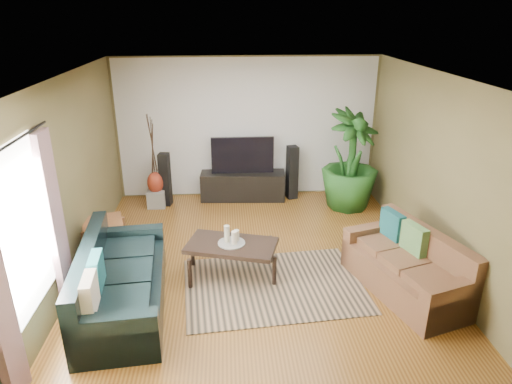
{
  "coord_description": "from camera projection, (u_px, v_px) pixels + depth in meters",
  "views": [
    {
      "loc": [
        -0.41,
        -5.82,
        3.47
      ],
      "look_at": [
        0.0,
        0.2,
        1.05
      ],
      "focal_mm": 32.0,
      "sensor_mm": 36.0,
      "label": 1
    }
  ],
  "objects": [
    {
      "name": "floor",
      "position": [
        257.0,
        263.0,
        6.71
      ],
      "size": [
        5.5,
        5.5,
        0.0
      ],
      "primitive_type": "plane",
      "color": "brown",
      "rests_on": "ground"
    },
    {
      "name": "ceiling",
      "position": [
        257.0,
        76.0,
        5.7
      ],
      "size": [
        5.5,
        5.5,
        0.0
      ],
      "primitive_type": "plane",
      "rotation": [
        3.14,
        0.0,
        0.0
      ],
      "color": "white",
      "rests_on": "ground"
    },
    {
      "name": "wall_back",
      "position": [
        247.0,
        128.0,
        8.75
      ],
      "size": [
        5.0,
        0.0,
        5.0
      ],
      "primitive_type": "plane",
      "rotation": [
        1.57,
        0.0,
        0.0
      ],
      "color": "brown",
      "rests_on": "ground"
    },
    {
      "name": "wall_front",
      "position": [
        281.0,
        294.0,
        3.66
      ],
      "size": [
        5.0,
        0.0,
        5.0
      ],
      "primitive_type": "plane",
      "rotation": [
        -1.57,
        0.0,
        0.0
      ],
      "color": "brown",
      "rests_on": "ground"
    },
    {
      "name": "wall_left",
      "position": [
        69.0,
        181.0,
        6.05
      ],
      "size": [
        0.0,
        5.5,
        5.5
      ],
      "primitive_type": "plane",
      "rotation": [
        1.57,
        0.0,
        1.57
      ],
      "color": "brown",
      "rests_on": "ground"
    },
    {
      "name": "wall_right",
      "position": [
        435.0,
        173.0,
        6.36
      ],
      "size": [
        0.0,
        5.5,
        5.5
      ],
      "primitive_type": "plane",
      "rotation": [
        1.57,
        0.0,
        -1.57
      ],
      "color": "brown",
      "rests_on": "ground"
    },
    {
      "name": "backwall_panel",
      "position": [
        247.0,
        128.0,
        8.74
      ],
      "size": [
        4.9,
        0.0,
        4.9
      ],
      "primitive_type": "plane",
      "rotation": [
        1.57,
        0.0,
        0.0
      ],
      "color": "white",
      "rests_on": "ground"
    },
    {
      "name": "window_pane",
      "position": [
        21.0,
        233.0,
        4.55
      ],
      "size": [
        0.0,
        1.8,
        1.8
      ],
      "primitive_type": "plane",
      "rotation": [
        1.57,
        0.0,
        1.57
      ],
      "color": "white",
      "rests_on": "ground"
    },
    {
      "name": "curtain_far",
      "position": [
        55.0,
        223.0,
        5.34
      ],
      "size": [
        0.08,
        0.35,
        2.2
      ],
      "primitive_type": "cube",
      "color": "gray",
      "rests_on": "ground"
    },
    {
      "name": "curtain_rod",
      "position": [
        8.0,
        146.0,
        4.22
      ],
      "size": [
        0.03,
        1.9,
        0.03
      ],
      "primitive_type": "cylinder",
      "rotation": [
        1.57,
        0.0,
        0.0
      ],
      "color": "black",
      "rests_on": "ground"
    },
    {
      "name": "sofa_left",
      "position": [
        123.0,
        277.0,
        5.59
      ],
      "size": [
        1.15,
        2.27,
        0.85
      ],
      "primitive_type": "cube",
      "rotation": [
        0.0,
        0.0,
        1.67
      ],
      "color": "black",
      "rests_on": "floor"
    },
    {
      "name": "sofa_right",
      "position": [
        406.0,
        263.0,
        5.89
      ],
      "size": [
        1.31,
        1.93,
        0.85
      ],
      "primitive_type": "cube",
      "rotation": [
        0.0,
        0.0,
        -1.26
      ],
      "color": "brown",
      "rests_on": "floor"
    },
    {
      "name": "area_rug",
      "position": [
        274.0,
        285.0,
        6.16
      ],
      "size": [
        2.52,
        1.89,
        0.01
      ],
      "primitive_type": "cube",
      "rotation": [
        0.0,
        0.0,
        0.09
      ],
      "color": "#9C7D5B",
      "rests_on": "floor"
    },
    {
      "name": "coffee_table",
      "position": [
        232.0,
        259.0,
        6.33
      ],
      "size": [
        1.34,
        0.97,
        0.49
      ],
      "primitive_type": "cube",
      "rotation": [
        0.0,
        0.0,
        -0.28
      ],
      "color": "black",
      "rests_on": "floor"
    },
    {
      "name": "candle_tray",
      "position": [
        231.0,
        243.0,
        6.23
      ],
      "size": [
        0.37,
        0.37,
        0.02
      ],
      "primitive_type": "cylinder",
      "color": "gray",
      "rests_on": "coffee_table"
    },
    {
      "name": "candle_tall",
      "position": [
        227.0,
        234.0,
        6.21
      ],
      "size": [
        0.08,
        0.08,
        0.24
      ],
      "primitive_type": "cylinder",
      "color": "beige",
      "rests_on": "candle_tray"
    },
    {
      "name": "candle_mid",
      "position": [
        234.0,
        238.0,
        6.16
      ],
      "size": [
        0.08,
        0.08,
        0.19
      ],
      "primitive_type": "cylinder",
      "color": "white",
      "rests_on": "candle_tray"
    },
    {
      "name": "candle_short",
      "position": [
        236.0,
        235.0,
        6.26
      ],
      "size": [
        0.08,
        0.08,
        0.15
      ],
      "primitive_type": "cylinder",
      "color": "beige",
      "rests_on": "candle_tray"
    },
    {
      "name": "tv_stand",
      "position": [
        243.0,
        185.0,
        8.92
      ],
      "size": [
        1.65,
        0.59,
        0.54
      ],
      "primitive_type": "cube",
      "rotation": [
        0.0,
        0.0,
        -0.06
      ],
      "color": "black",
      "rests_on": "floor"
    },
    {
      "name": "television",
      "position": [
        243.0,
        155.0,
        8.69
      ],
      "size": [
        1.19,
        0.06,
        0.7
      ],
      "primitive_type": "cube",
      "color": "black",
      "rests_on": "tv_stand"
    },
    {
      "name": "speaker_left",
      "position": [
        165.0,
        180.0,
        8.55
      ],
      "size": [
        0.21,
        0.23,
        1.01
      ],
      "primitive_type": "cube",
      "rotation": [
        0.0,
        0.0,
        -0.17
      ],
      "color": "black",
      "rests_on": "floor"
    },
    {
      "name": "speaker_right",
      "position": [
        292.0,
        172.0,
        8.86
      ],
      "size": [
        0.23,
        0.25,
        1.05
      ],
      "primitive_type": "cube",
      "rotation": [
        0.0,
        0.0,
        0.23
      ],
      "color": "black",
      "rests_on": "floor"
    },
    {
      "name": "potted_plant",
      "position": [
        350.0,
        160.0,
        8.31
      ],
      "size": [
        1.44,
        1.44,
        1.83
      ],
      "primitive_type": "imported",
      "rotation": [
        0.0,
        0.0,
        0.69
      ],
      "color": "#1C4F1A",
      "rests_on": "floor"
    },
    {
      "name": "plant_pot",
      "position": [
        347.0,
        200.0,
        8.6
      ],
      "size": [
        0.34,
        0.34,
        0.26
      ],
      "primitive_type": "cylinder",
      "color": "black",
      "rests_on": "floor"
    },
    {
      "name": "pedestal",
      "position": [
        157.0,
        198.0,
        8.6
      ],
      "size": [
        0.33,
        0.33,
        0.33
      ],
      "primitive_type": "cube",
      "rotation": [
        0.0,
        0.0,
        0.01
      ],
      "color": "gray",
      "rests_on": "floor"
    },
    {
      "name": "vase",
      "position": [
        155.0,
        183.0,
        8.48
      ],
      "size": [
        0.3,
        0.3,
        0.42
      ],
      "primitive_type": "ellipsoid",
      "color": "maroon",
      "rests_on": "pedestal"
    },
    {
      "name": "side_table",
      "position": [
        105.0,
        239.0,
        6.79
      ],
      "size": [
        0.69,
        0.69,
        0.59
      ],
      "primitive_type": "cube",
      "rotation": [
        0.0,
        0.0,
        0.28
      ],
      "color": "#945C30",
      "rests_on": "floor"
    }
  ]
}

